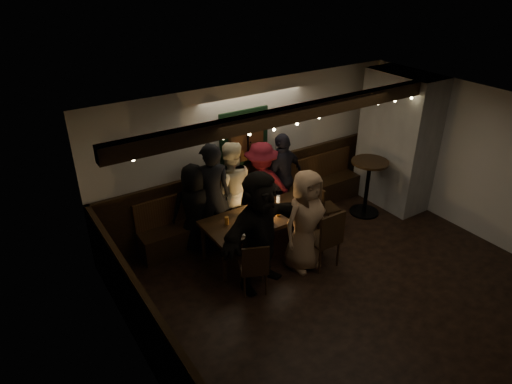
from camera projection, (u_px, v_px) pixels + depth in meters
room at (336, 172)px, 7.99m from camera, size 6.02×5.01×2.62m
dining_table at (263, 219)px, 7.42m from camera, size 1.99×0.85×0.86m
chair_near_left at (254, 266)px, 6.57m from camera, size 0.52×0.52×0.87m
chair_near_right at (327, 236)px, 7.09m from camera, size 0.47×0.47×1.02m
chair_end at (323, 205)px, 8.17m from camera, size 0.45×0.45×0.86m
high_top at (368, 181)px, 8.55m from camera, size 0.69×0.69×1.09m
person_a at (195, 208)px, 7.48m from camera, size 0.85×0.67×1.53m
person_b at (211, 197)px, 7.48m from camera, size 0.78×0.62×1.88m
person_c at (230, 190)px, 7.82m from camera, size 1.01×0.89×1.75m
person_d at (261, 186)px, 8.09m from camera, size 1.19×0.92×1.63m
person_e at (282, 177)px, 8.33m from camera, size 1.06×0.64×1.69m
person_f at (260, 231)px, 6.57m from camera, size 1.81×0.93×1.87m
person_g at (305, 221)px, 6.99m from camera, size 0.86×0.60×1.68m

